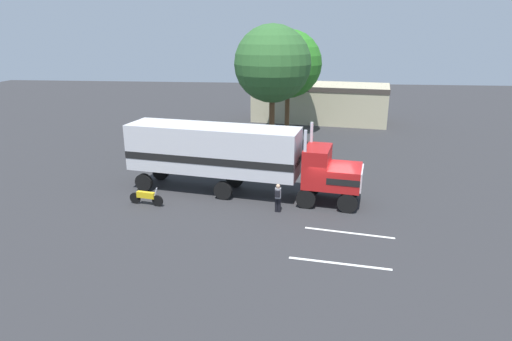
% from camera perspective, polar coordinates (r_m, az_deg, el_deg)
% --- Properties ---
extents(ground_plane, '(120.00, 120.00, 0.00)m').
position_cam_1_polar(ground_plane, '(25.25, 9.60, -4.55)').
color(ground_plane, '#2D2D30').
extents(lane_stripe_near, '(4.36, 0.93, 0.01)m').
position_cam_1_polar(lane_stripe_near, '(22.15, 12.17, -8.05)').
color(lane_stripe_near, silver).
rests_on(lane_stripe_near, ground_plane).
extents(lane_stripe_mid, '(4.38, 0.76, 0.01)m').
position_cam_1_polar(lane_stripe_mid, '(19.38, 10.95, -11.96)').
color(lane_stripe_mid, silver).
rests_on(lane_stripe_mid, ground_plane).
extents(semi_truck, '(14.38, 5.03, 4.50)m').
position_cam_1_polar(semi_truck, '(26.01, -3.40, 2.24)').
color(semi_truck, '#B21919').
rests_on(semi_truck, ground_plane).
extents(person_bystander, '(0.34, 0.46, 1.63)m').
position_cam_1_polar(person_bystander, '(23.72, 2.91, -3.49)').
color(person_bystander, black).
rests_on(person_bystander, ground_plane).
extents(parked_car, '(4.75, 3.20, 1.57)m').
position_cam_1_polar(parked_car, '(40.00, -13.48, 4.85)').
color(parked_car, '#B7B7BC').
rests_on(parked_car, ground_plane).
extents(motorcycle, '(2.09, 0.51, 1.12)m').
position_cam_1_polar(motorcycle, '(25.58, -14.29, -3.41)').
color(motorcycle, black).
rests_on(motorcycle, ground_plane).
extents(tree_left, '(6.25, 6.25, 9.73)m').
position_cam_1_polar(tree_left, '(41.42, 4.27, 13.83)').
color(tree_left, brown).
rests_on(tree_left, ground_plane).
extents(tree_center, '(5.93, 5.93, 10.11)m').
position_cam_1_polar(tree_center, '(34.10, 2.19, 13.87)').
color(tree_center, brown).
rests_on(tree_center, ground_plane).
extents(building_backdrop, '(15.25, 8.54, 4.02)m').
position_cam_1_polar(building_backdrop, '(48.62, 8.52, 9.11)').
color(building_backdrop, '#B7AD8C').
rests_on(building_backdrop, ground_plane).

